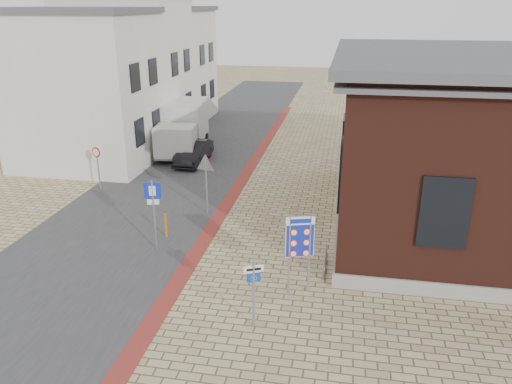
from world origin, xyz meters
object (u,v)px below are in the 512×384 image
Objects in this scene: sedan at (194,152)px; bollard at (166,226)px; border_sign at (300,239)px; box_truck at (183,128)px; essen_sign at (254,285)px; parking_sign at (153,203)px.

sedan is 3.83× the size of bollard.
sedan is 9.66m from bollard.
border_sign reaches higher than bollard.
bollard is (3.02, -11.45, -1.03)m from box_truck.
essen_sign is (-1.04, -2.00, -0.52)m from border_sign.
parking_sign is 2.73× the size of bollard.
essen_sign is 5.91m from parking_sign.
box_truck is 11.89m from bollard.
border_sign is at bearing 38.49° from essen_sign.
essen_sign is 0.76× the size of parking_sign.
essen_sign is (6.16, -14.47, 0.70)m from sedan.
sedan is 1.40× the size of parking_sign.
parking_sign is (1.80, -10.52, 1.22)m from sedan.
parking_sign is at bearing 143.04° from border_sign.
box_truck is at bearing 90.86° from parking_sign.
box_truck is 12.85m from parking_sign.
box_truck is 2.88× the size of essen_sign.
parking_sign is (3.02, -12.49, 0.32)m from box_truck.
essen_sign is at bearing -54.91° from parking_sign.
border_sign is 5.74m from parking_sign.
box_truck reaches higher than parking_sign.
essen_sign is at bearing -66.42° from sedan.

